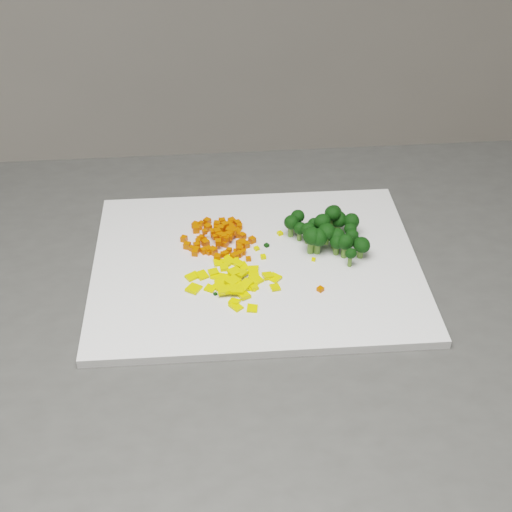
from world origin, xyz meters
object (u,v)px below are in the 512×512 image
object	(u,v)px
pepper_pile	(232,281)
broccoli_pile	(328,228)
counter_block	(265,488)
cutting_board	(256,265)
carrot_pile	(218,232)

from	to	relation	value
pepper_pile	broccoli_pile	xyz separation A→B (m)	(0.15, 0.05, 0.02)
counter_block	pepper_pile	world-z (taller)	pepper_pile
cutting_board	broccoli_pile	world-z (taller)	broccoli_pile
broccoli_pile	pepper_pile	bearing A→B (deg)	-163.08
carrot_pile	pepper_pile	size ratio (longest dim) A/B	0.86
pepper_pile	broccoli_pile	world-z (taller)	broccoli_pile
pepper_pile	carrot_pile	bearing A→B (deg)	83.79
counter_block	broccoli_pile	distance (m)	0.50
counter_block	pepper_pile	distance (m)	0.47
cutting_board	broccoli_pile	size ratio (longest dim) A/B	3.75
counter_block	cutting_board	xyz separation A→B (m)	(-0.00, 0.04, 0.46)
carrot_pile	broccoli_pile	world-z (taller)	broccoli_pile
carrot_pile	pepper_pile	distance (m)	0.10
cutting_board	pepper_pile	xyz separation A→B (m)	(-0.05, -0.04, 0.01)
cutting_board	pepper_pile	bearing A→B (deg)	-139.34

